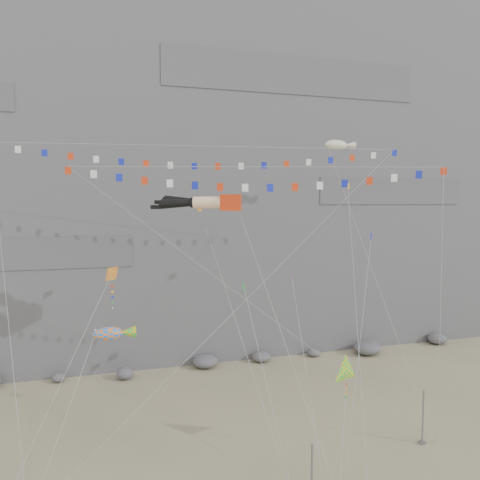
% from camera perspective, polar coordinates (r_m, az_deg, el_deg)
% --- Properties ---
extents(ground, '(120.00, 120.00, 0.00)m').
position_cam_1_polar(ground, '(34.31, 2.35, -24.49)').
color(ground, tan).
rests_on(ground, ground).
extents(cliff, '(80.00, 28.00, 50.00)m').
position_cam_1_polar(cliff, '(61.74, -7.38, 12.26)').
color(cliff, slate).
rests_on(cliff, ground).
extents(talus_boulders, '(60.00, 3.00, 1.20)m').
position_cam_1_polar(talus_boulders, '(49.11, -4.24, -14.55)').
color(talus_boulders, slate).
rests_on(talus_boulders, ground).
extents(anchor_pole_right, '(0.12, 0.12, 3.78)m').
position_cam_1_polar(anchor_pole_right, '(36.73, 21.40, -19.47)').
color(anchor_pole_right, slate).
rests_on(anchor_pole_right, ground).
extents(legs_kite, '(8.17, 17.39, 22.20)m').
position_cam_1_polar(legs_kite, '(35.22, -4.09, 4.55)').
color(legs_kite, red).
rests_on(legs_kite, ground).
extents(flag_banner_upper, '(33.44, 15.70, 28.16)m').
position_cam_1_polar(flag_banner_upper, '(39.98, -4.18, 11.32)').
color(flag_banner_upper, red).
rests_on(flag_banner_upper, ground).
extents(flag_banner_lower, '(25.69, 9.09, 22.94)m').
position_cam_1_polar(flag_banner_lower, '(33.39, 2.21, 8.86)').
color(flag_banner_lower, red).
rests_on(flag_banner_lower, ground).
extents(harlequin_kite, '(7.22, 6.52, 14.65)m').
position_cam_1_polar(harlequin_kite, '(31.09, -15.39, -4.08)').
color(harlequin_kite, red).
rests_on(harlequin_kite, ground).
extents(fish_windsock, '(6.01, 6.67, 11.12)m').
position_cam_1_polar(fish_windsock, '(31.55, -15.81, -10.98)').
color(fish_windsock, orange).
rests_on(fish_windsock, ground).
extents(delta_kite, '(5.50, 7.54, 9.95)m').
position_cam_1_polar(delta_kite, '(31.95, 12.86, -15.40)').
color(delta_kite, '#E9B30B').
rests_on(delta_kite, ground).
extents(blimp_windsock, '(3.64, 15.03, 26.30)m').
position_cam_1_polar(blimp_windsock, '(45.89, 11.66, 11.20)').
color(blimp_windsock, beige).
rests_on(blimp_windsock, ground).
extents(small_kite_a, '(2.96, 14.86, 21.68)m').
position_cam_1_polar(small_kite_a, '(37.38, -4.74, 3.22)').
color(small_kite_a, orange).
rests_on(small_kite_a, ground).
extents(small_kite_b, '(3.86, 13.60, 17.13)m').
position_cam_1_polar(small_kite_b, '(37.90, 6.37, -4.73)').
color(small_kite_b, purple).
rests_on(small_kite_b, ground).
extents(small_kite_c, '(1.08, 8.94, 13.68)m').
position_cam_1_polar(small_kite_c, '(32.39, 0.53, -6.06)').
color(small_kite_c, green).
rests_on(small_kite_c, ground).
extents(small_kite_d, '(7.48, 15.78, 24.58)m').
position_cam_1_polar(small_kite_d, '(40.95, 13.06, 5.77)').
color(small_kite_d, orange).
rests_on(small_kite_d, ground).
extents(small_kite_e, '(7.43, 9.17, 17.69)m').
position_cam_1_polar(small_kite_e, '(37.58, 15.68, 0.07)').
color(small_kite_e, '#1422B3').
rests_on(small_kite_e, ground).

